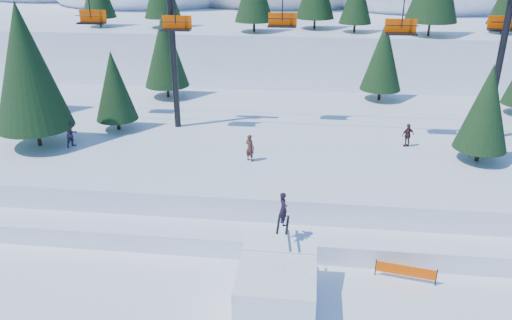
# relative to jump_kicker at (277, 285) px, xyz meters

# --- Properties ---
(mid_shelf) EXTENTS (70.00, 22.00, 2.50)m
(mid_shelf) POSITION_rel_jump_kicker_xyz_m (0.26, 16.47, 0.02)
(mid_shelf) COLOR white
(mid_shelf) RESTS_ON ground
(berm) EXTENTS (70.00, 6.00, 1.10)m
(berm) POSITION_rel_jump_kicker_xyz_m (0.26, 6.47, -0.68)
(berm) COLOR white
(berm) RESTS_ON ground
(jump_kicker) EXTENTS (3.33, 4.54, 5.00)m
(jump_kicker) POSITION_rel_jump_kicker_xyz_m (0.00, 0.00, 0.00)
(jump_kicker) COLOR white
(jump_kicker) RESTS_ON ground
(chairlift) EXTENTS (46.00, 3.21, 10.28)m
(chairlift) POSITION_rel_jump_kicker_xyz_m (2.37, 16.52, 8.09)
(chairlift) COLOR black
(chairlift) RESTS_ON mid_shelf
(conifer_stand) EXTENTS (62.22, 18.08, 9.41)m
(conifer_stand) POSITION_rel_jump_kicker_xyz_m (0.53, 17.05, 5.56)
(conifer_stand) COLOR black
(conifer_stand) RESTS_ON mid_shelf
(distant_skiers) EXTENTS (32.65, 8.32, 1.73)m
(distant_skiers) POSITION_rel_jump_kicker_xyz_m (0.98, 13.85, 2.12)
(distant_skiers) COLOR #3E2A42
(distant_skiers) RESTS_ON mid_shelf
(banner_near) EXTENTS (2.81, 0.57, 0.90)m
(banner_near) POSITION_rel_jump_kicker_xyz_m (5.97, 2.72, -0.69)
(banner_near) COLOR black
(banner_near) RESTS_ON ground
(banner_far) EXTENTS (2.85, 0.31, 0.90)m
(banner_far) POSITION_rel_jump_kicker_xyz_m (7.93, 4.08, -0.69)
(banner_far) COLOR black
(banner_far) RESTS_ON ground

